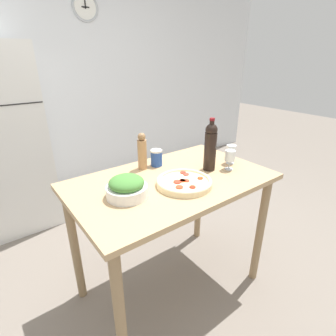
% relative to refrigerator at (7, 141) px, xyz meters
% --- Properties ---
extents(ground_plane, '(14.00, 14.00, 0.00)m').
position_rel_refrigerator_xyz_m(ground_plane, '(0.68, -1.64, -0.85)').
color(ground_plane, slate).
extents(wall_back, '(6.40, 0.08, 2.60)m').
position_rel_refrigerator_xyz_m(wall_back, '(0.68, 0.41, 0.45)').
color(wall_back, silver).
rests_on(wall_back, ground_plane).
extents(refrigerator, '(0.61, 0.74, 1.70)m').
position_rel_refrigerator_xyz_m(refrigerator, '(0.00, 0.00, 0.00)').
color(refrigerator, silver).
rests_on(refrigerator, ground_plane).
extents(prep_counter, '(1.24, 0.76, 0.88)m').
position_rel_refrigerator_xyz_m(prep_counter, '(0.68, -1.64, -0.10)').
color(prep_counter, tan).
rests_on(prep_counter, ground_plane).
extents(wine_bottle, '(0.08, 0.08, 0.35)m').
position_rel_refrigerator_xyz_m(wine_bottle, '(0.97, -1.68, 0.20)').
color(wine_bottle, black).
rests_on(wine_bottle, prep_counter).
extents(wine_glass_near, '(0.07, 0.07, 0.13)m').
position_rel_refrigerator_xyz_m(wine_glass_near, '(1.08, -1.75, 0.12)').
color(wine_glass_near, silver).
rests_on(wine_glass_near, prep_counter).
extents(wine_glass_far, '(0.07, 0.07, 0.13)m').
position_rel_refrigerator_xyz_m(wine_glass_far, '(1.17, -1.69, 0.12)').
color(wine_glass_far, silver).
rests_on(wine_glass_far, prep_counter).
extents(pepper_mill, '(0.06, 0.06, 0.25)m').
position_rel_refrigerator_xyz_m(pepper_mill, '(0.63, -1.40, 0.15)').
color(pepper_mill, '#AD7F51').
rests_on(pepper_mill, prep_counter).
extents(salad_bowl, '(0.22, 0.22, 0.12)m').
position_rel_refrigerator_xyz_m(salad_bowl, '(0.36, -1.67, 0.09)').
color(salad_bowl, white).
rests_on(salad_bowl, prep_counter).
extents(homemade_pizza, '(0.33, 0.33, 0.04)m').
position_rel_refrigerator_xyz_m(homemade_pizza, '(0.69, -1.75, 0.05)').
color(homemade_pizza, beige).
rests_on(homemade_pizza, prep_counter).
extents(salt_canister, '(0.08, 0.08, 0.11)m').
position_rel_refrigerator_xyz_m(salt_canister, '(0.73, -1.41, 0.09)').
color(salt_canister, '#284CA3').
rests_on(salt_canister, prep_counter).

